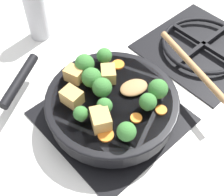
% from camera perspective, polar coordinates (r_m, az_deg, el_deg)
% --- Properties ---
extents(ground_plane, '(2.40, 2.40, 0.00)m').
position_cam_1_polar(ground_plane, '(0.77, 0.00, -3.48)').
color(ground_plane, silver).
extents(front_burner_grate, '(0.31, 0.31, 0.03)m').
position_cam_1_polar(front_burner_grate, '(0.76, 0.00, -2.96)').
color(front_burner_grate, black).
rests_on(front_burner_grate, ground_plane).
extents(rear_burner_grate, '(0.31, 0.31, 0.03)m').
position_cam_1_polar(rear_burner_grate, '(0.96, 16.25, 9.07)').
color(rear_burner_grate, black).
rests_on(rear_burner_grate, ground_plane).
extents(skillet_pan, '(0.41, 0.36, 0.05)m').
position_cam_1_polar(skillet_pan, '(0.73, -0.20, -0.99)').
color(skillet_pan, black).
rests_on(skillet_pan, front_burner_grate).
extents(wooden_spoon, '(0.25, 0.24, 0.02)m').
position_cam_1_polar(wooden_spoon, '(0.76, 10.35, 4.42)').
color(wooden_spoon, '#A87A4C').
rests_on(wooden_spoon, skillet_pan).
extents(tofu_cube_center_large, '(0.05, 0.05, 0.03)m').
position_cam_1_polar(tofu_cube_center_large, '(0.74, -0.68, 4.41)').
color(tofu_cube_center_large, tan).
rests_on(tofu_cube_center_large, skillet_pan).
extents(tofu_cube_near_handle, '(0.05, 0.04, 0.03)m').
position_cam_1_polar(tofu_cube_near_handle, '(0.74, -6.91, 4.34)').
color(tofu_cube_near_handle, tan).
rests_on(tofu_cube_near_handle, skillet_pan).
extents(tofu_cube_east_chunk, '(0.06, 0.06, 0.04)m').
position_cam_1_polar(tofu_cube_east_chunk, '(0.65, -2.08, -3.94)').
color(tofu_cube_east_chunk, tan).
rests_on(tofu_cube_east_chunk, skillet_pan).
extents(tofu_cube_west_chunk, '(0.05, 0.04, 0.04)m').
position_cam_1_polar(tofu_cube_west_chunk, '(0.70, -7.33, 0.19)').
color(tofu_cube_west_chunk, tan).
rests_on(tofu_cube_west_chunk, skillet_pan).
extents(broccoli_floret_near_spoon, '(0.04, 0.04, 0.05)m').
position_cam_1_polar(broccoli_floret_near_spoon, '(0.63, 2.66, -6.18)').
color(broccoli_floret_near_spoon, '#709956').
rests_on(broccoli_floret_near_spoon, skillet_pan).
extents(broccoli_floret_center_top, '(0.03, 0.03, 0.04)m').
position_cam_1_polar(broccoli_floret_center_top, '(0.66, -5.80, -2.81)').
color(broccoli_floret_center_top, '#709956').
rests_on(broccoli_floret_center_top, skillet_pan).
extents(broccoli_floret_east_rim, '(0.05, 0.05, 0.05)m').
position_cam_1_polar(broccoli_floret_east_rim, '(0.70, 8.41, 1.62)').
color(broccoli_floret_east_rim, '#709956').
rests_on(broccoli_floret_east_rim, skillet_pan).
extents(broccoli_floret_west_rim, '(0.04, 0.04, 0.05)m').
position_cam_1_polar(broccoli_floret_west_rim, '(0.68, 6.59, -0.72)').
color(broccoli_floret_west_rim, '#709956').
rests_on(broccoli_floret_west_rim, skillet_pan).
extents(broccoli_floret_north_edge, '(0.05, 0.05, 0.05)m').
position_cam_1_polar(broccoli_floret_north_edge, '(0.71, -3.76, 3.74)').
color(broccoli_floret_north_edge, '#709956').
rests_on(broccoli_floret_north_edge, skillet_pan).
extents(broccoli_floret_south_cluster, '(0.04, 0.04, 0.04)m').
position_cam_1_polar(broccoli_floret_south_cluster, '(0.67, -1.39, -1.46)').
color(broccoli_floret_south_cluster, '#709956').
rests_on(broccoli_floret_south_cluster, skillet_pan).
extents(broccoli_floret_mid_floret, '(0.04, 0.04, 0.05)m').
position_cam_1_polar(broccoli_floret_mid_floret, '(0.69, -1.82, 1.91)').
color(broccoli_floret_mid_floret, '#709956').
rests_on(broccoli_floret_mid_floret, skillet_pan).
extents(broccoli_floret_small_inner, '(0.04, 0.04, 0.05)m').
position_cam_1_polar(broccoli_floret_small_inner, '(0.77, -1.42, 7.72)').
color(broccoli_floret_small_inner, '#709956').
rests_on(broccoli_floret_small_inner, skillet_pan).
extents(broccoli_floret_tall_stem, '(0.05, 0.05, 0.05)m').
position_cam_1_polar(broccoli_floret_tall_stem, '(0.74, -5.03, 6.21)').
color(broccoli_floret_tall_stem, '#709956').
rests_on(broccoli_floret_tall_stem, skillet_pan).
extents(carrot_slice_orange_thin, '(0.03, 0.03, 0.01)m').
position_cam_1_polar(carrot_slice_orange_thin, '(0.78, 1.12, 6.14)').
color(carrot_slice_orange_thin, orange).
rests_on(carrot_slice_orange_thin, skillet_pan).
extents(carrot_slice_near_center, '(0.03, 0.03, 0.01)m').
position_cam_1_polar(carrot_slice_near_center, '(0.70, 8.98, -2.19)').
color(carrot_slice_near_center, orange).
rests_on(carrot_slice_near_center, skillet_pan).
extents(carrot_slice_edge_slice, '(0.03, 0.03, 0.01)m').
position_cam_1_polar(carrot_slice_edge_slice, '(0.68, 4.50, -3.62)').
color(carrot_slice_edge_slice, orange).
rests_on(carrot_slice_edge_slice, skillet_pan).
extents(carrot_slice_under_broccoli, '(0.03, 0.03, 0.01)m').
position_cam_1_polar(carrot_slice_under_broccoli, '(0.65, -1.15, -6.77)').
color(carrot_slice_under_broccoli, orange).
rests_on(carrot_slice_under_broccoli, skillet_pan).
extents(pepper_mill, '(0.06, 0.06, 0.19)m').
position_cam_1_polar(pepper_mill, '(0.95, -13.78, 15.08)').
color(pepper_mill, '#B2B2B7').
rests_on(pepper_mill, ground_plane).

